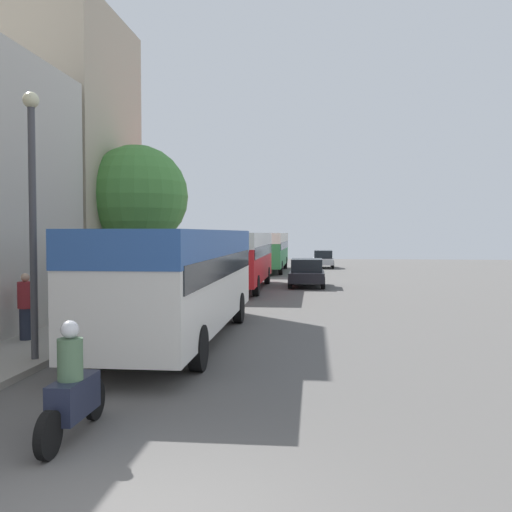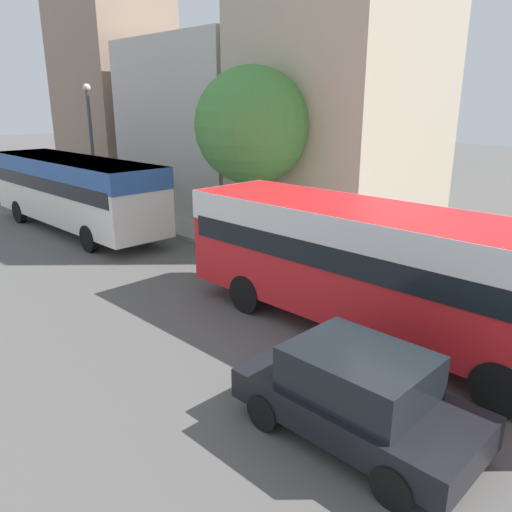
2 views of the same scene
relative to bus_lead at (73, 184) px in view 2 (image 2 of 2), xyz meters
The scene contains 12 objects.
sidewalk 10.64m from the bus_lead, 108.82° to the right, with size 2.20×120.00×0.15m.
building_corner 11.47m from the bus_lead, 130.30° to the right, with size 5.12×6.57×11.19m.
building_midblock 7.79m from the bus_lead, behind, with size 6.04×8.15×8.17m.
building_far_terrace 11.74m from the bus_lead, 136.06° to the left, with size 6.94×6.66×11.96m.
bus_lead is the anchor object (origin of this frame).
bus_following 14.46m from the bus_lead, 91.15° to the left, with size 2.67×10.25×2.98m.
motorcycle_behind_lead 7.56m from the bus_lead, 88.90° to the right, with size 0.38×2.24×1.73m.
car_far_curb 16.60m from the bus_lead, 78.78° to the left, with size 1.97×3.88×1.55m.
pedestrian_near_curb 15.69m from the bus_lead, 103.58° to the left, with size 0.34×0.34×1.63m.
pedestrian_walking_away 4.20m from the bus_lead, 166.13° to the right, with size 0.41×0.41×1.76m.
street_tree 8.26m from the bus_lead, 116.25° to the left, with size 4.10×4.10×6.36m.
lamp_post 4.44m from the bus_lead, 129.84° to the right, with size 0.36×0.36×5.94m.
Camera 2 is at (7.55, 29.90, 5.24)m, focal length 35.00 mm.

